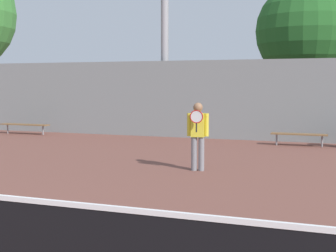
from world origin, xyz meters
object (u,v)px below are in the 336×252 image
Objects in this scene: bench_courtside_near at (299,135)px; bench_courtside_far at (25,125)px; tennis_player at (198,132)px; tree_green_tall at (306,32)px.

bench_courtside_near is 10.99m from bench_courtside_far.
tennis_player reaches higher than bench_courtside_near.
bench_courtside_far is (-8.99, 5.42, -0.55)m from tennis_player.
tennis_player reaches higher than bench_courtside_far.
tree_green_tall is at bearing 92.02° from bench_courtside_near.
tree_green_tall is (1.77, 12.01, 3.55)m from tennis_player.
tennis_player is 0.89× the size of bench_courtside_near.
tennis_player is at bearing -98.38° from tree_green_tall.
bench_courtside_near is 0.85× the size of bench_courtside_far.
tree_green_tall is (-0.23, 6.59, 4.10)m from bench_courtside_near.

